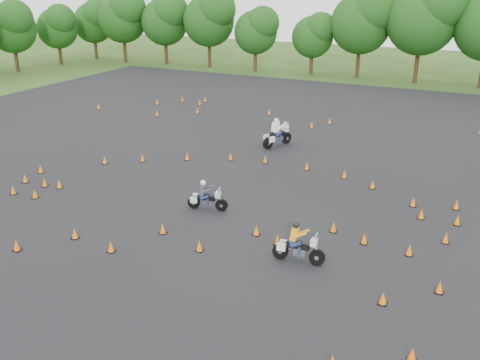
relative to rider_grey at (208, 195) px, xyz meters
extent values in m
plane|color=#2D5119|center=(1.04, -2.61, -0.76)|extent=(140.00, 140.00, 0.00)
plane|color=black|center=(1.04, 3.39, -0.76)|extent=(62.00, 62.00, 0.00)
cone|color=orange|center=(6.10, 0.26, -0.53)|extent=(0.26, 0.26, 0.45)
cone|color=orange|center=(0.60, 17.90, -0.53)|extent=(0.26, 0.26, 0.45)
cone|color=orange|center=(-6.99, 4.50, -0.53)|extent=(0.26, 0.26, 0.45)
cone|color=orange|center=(-0.26, 16.26, -0.53)|extent=(0.26, 0.26, 0.45)
cone|color=orange|center=(-11.36, 19.10, -0.53)|extent=(0.26, 0.26, 0.45)
cone|color=orange|center=(-13.48, 19.68, -0.53)|extent=(0.26, 0.26, 0.45)
cone|color=orange|center=(-10.06, 16.43, -0.53)|extent=(0.26, 0.26, 0.45)
cone|color=orange|center=(-14.78, 17.64, -0.53)|extent=(0.26, 0.26, 0.45)
cone|color=orange|center=(-8.36, -1.01, -0.53)|extent=(0.26, 0.26, 0.45)
cone|color=orange|center=(-1.47, -5.41, -0.53)|extent=(0.26, 0.26, 0.45)
cone|color=orange|center=(-9.90, -2.65, -0.53)|extent=(0.26, 0.26, 0.45)
cone|color=orange|center=(-3.62, -5.11, -0.53)|extent=(0.26, 0.26, 0.45)
cone|color=orange|center=(-0.52, -3.09, -0.53)|extent=(0.26, 0.26, 0.45)
cone|color=orange|center=(-10.62, -1.17, -0.53)|extent=(0.26, 0.26, 0.45)
cone|color=orange|center=(7.57, -0.25, -0.53)|extent=(0.26, 0.26, 0.45)
cone|color=orange|center=(2.43, 7.36, -0.53)|extent=(0.26, 0.26, 0.45)
cone|color=orange|center=(-0.22, 7.46, -0.53)|extent=(0.26, 0.26, 0.45)
cone|color=orange|center=(9.18, -4.36, -0.53)|extent=(0.26, 0.26, 0.45)
cone|color=orange|center=(10.70, 5.17, -0.53)|extent=(0.26, 0.26, 0.45)
cone|color=orange|center=(4.34, -1.89, -0.53)|extent=(0.26, 0.26, 0.45)
cone|color=orange|center=(-4.61, 18.55, -0.53)|extent=(0.26, 0.26, 0.45)
cone|color=orange|center=(9.35, 3.32, -0.53)|extent=(0.26, 0.26, 0.45)
cone|color=orange|center=(-11.57, 20.41, -0.53)|extent=(0.26, 0.26, 0.45)
cone|color=orange|center=(-2.31, 7.03, -0.53)|extent=(0.26, 0.26, 0.45)
cone|color=orange|center=(1.70, -3.79, -0.53)|extent=(0.26, 0.26, 0.45)
cone|color=orange|center=(10.55, -6.94, -0.53)|extent=(0.26, 0.26, 0.45)
cone|color=orange|center=(-8.50, -2.56, -0.53)|extent=(0.26, 0.26, 0.45)
cone|color=orange|center=(10.62, 1.29, -0.53)|extent=(0.26, 0.26, 0.45)
cone|color=orange|center=(10.84, -2.79, -0.53)|extent=(0.26, 0.26, 0.45)
cone|color=orange|center=(-5.00, -6.98, -0.53)|extent=(0.26, 0.26, 0.45)
cone|color=orange|center=(-18.28, 14.13, -0.53)|extent=(0.26, 0.26, 0.45)
cone|color=orange|center=(-8.73, 3.14, -0.53)|extent=(0.26, 0.26, 0.45)
cone|color=orange|center=(-12.43, 14.13, -0.53)|extent=(0.26, 0.26, 0.45)
cone|color=orange|center=(-4.68, 5.89, -0.53)|extent=(0.26, 0.26, 0.45)
cone|color=orange|center=(10.90, 3.34, -0.53)|extent=(0.26, 0.26, 0.45)
cone|color=orange|center=(6.49, 6.10, -0.53)|extent=(0.26, 0.26, 0.45)
cone|color=orange|center=(-11.00, 0.33, -0.53)|extent=(0.26, 0.26, 0.45)
cone|color=orange|center=(9.43, -0.47, -0.53)|extent=(0.26, 0.26, 0.45)
cone|color=orange|center=(3.20, -1.49, -0.53)|extent=(0.26, 0.26, 0.45)
cone|color=orange|center=(-9.24, -1.16, -0.53)|extent=(0.26, 0.26, 0.45)
cone|color=orange|center=(4.74, 6.99, -0.53)|extent=(0.26, 0.26, 0.45)
cone|color=orange|center=(8.79, 4.61, -0.53)|extent=(0.26, 0.26, 0.45)
camera|label=1|loc=(11.53, -20.40, 9.67)|focal=40.00mm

